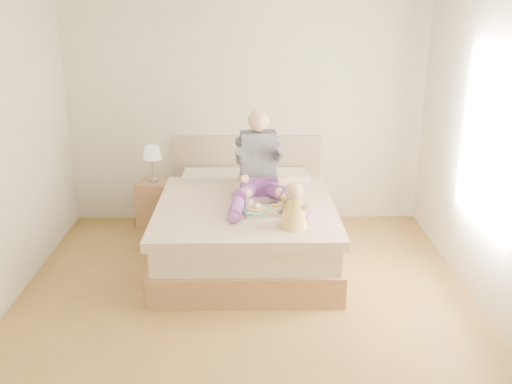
{
  "coord_description": "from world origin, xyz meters",
  "views": [
    {
      "loc": [
        0.03,
        -4.25,
        2.48
      ],
      "look_at": [
        0.1,
        0.89,
        0.73
      ],
      "focal_mm": 40.0,
      "sensor_mm": 36.0,
      "label": 1
    }
  ],
  "objects_px": {
    "bed": "(246,225)",
    "baby": "(294,209)",
    "nightstand": "(159,203)",
    "adult": "(260,172)",
    "tray": "(266,209)"
  },
  "relations": [
    {
      "from": "nightstand",
      "to": "adult",
      "type": "distance_m",
      "value": 1.51
    },
    {
      "from": "tray",
      "to": "adult",
      "type": "bearing_deg",
      "value": 85.35
    },
    {
      "from": "bed",
      "to": "tray",
      "type": "distance_m",
      "value": 0.55
    },
    {
      "from": "bed",
      "to": "adult",
      "type": "relative_size",
      "value": 2.05
    },
    {
      "from": "adult",
      "to": "tray",
      "type": "height_order",
      "value": "adult"
    },
    {
      "from": "baby",
      "to": "adult",
      "type": "bearing_deg",
      "value": 123.66
    },
    {
      "from": "bed",
      "to": "tray",
      "type": "bearing_deg",
      "value": -65.15
    },
    {
      "from": "nightstand",
      "to": "tray",
      "type": "bearing_deg",
      "value": -34.45
    },
    {
      "from": "bed",
      "to": "nightstand",
      "type": "xyz_separation_m",
      "value": [
        -1.0,
        0.8,
        -0.05
      ]
    },
    {
      "from": "bed",
      "to": "tray",
      "type": "height_order",
      "value": "bed"
    },
    {
      "from": "nightstand",
      "to": "baby",
      "type": "xyz_separation_m",
      "value": [
        1.41,
        -1.57,
        0.51
      ]
    },
    {
      "from": "baby",
      "to": "tray",
      "type": "bearing_deg",
      "value": 136.21
    },
    {
      "from": "tray",
      "to": "nightstand",
      "type": "bearing_deg",
      "value": 124.27
    },
    {
      "from": "bed",
      "to": "baby",
      "type": "bearing_deg",
      "value": -61.94
    },
    {
      "from": "bed",
      "to": "adult",
      "type": "distance_m",
      "value": 0.57
    }
  ]
}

